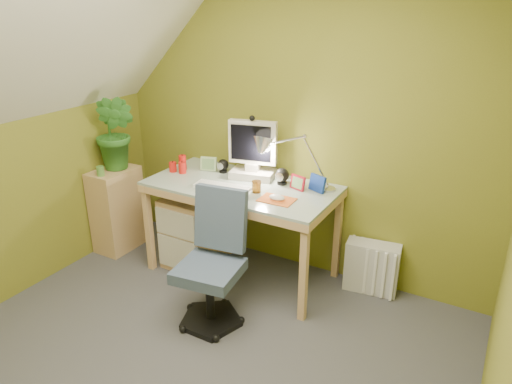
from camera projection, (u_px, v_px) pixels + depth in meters
The scene contains 21 objects.
floor at pixel (173, 380), 2.80m from camera, with size 3.20×3.20×0.01m, color #46464A.
wall_back at pixel (294, 125), 3.63m from camera, with size 3.20×0.01×2.40m, color olive.
slope_ceiling at pixel (6, 48), 2.56m from camera, with size 1.10×3.20×1.10m, color white.
desk at pixel (242, 230), 3.76m from camera, with size 1.46×0.73×0.78m, color tan, non-canonical shape.
monitor at pixel (253, 148), 3.67m from camera, with size 0.35×0.20×0.48m, color beige, non-canonical shape.
speaker_left at pixel (223, 166), 3.84m from camera, with size 0.09×0.09×0.11m, color black, non-canonical shape.
speaker_right at pixel (282, 176), 3.59m from camera, with size 0.11×0.11×0.13m, color black, non-canonical shape.
keyboard at pixel (222, 187), 3.53m from camera, with size 0.43×0.14×0.02m, color white.
mousepad at pixel (277, 200), 3.33m from camera, with size 0.25×0.18×0.01m, color #D75F21.
mouse at pixel (277, 198), 3.32m from camera, with size 0.12×0.07×0.04m, color white.
amber_tumbler at pixel (256, 187), 3.45m from camera, with size 0.07×0.07×0.09m, color #915815.
candle_cluster at pixel (180, 164), 3.87m from camera, with size 0.16×0.14×0.12m, color red, non-canonical shape.
photo_frame_red at pixel (298, 183), 3.50m from camera, with size 0.13×0.02×0.11m, color #AD1222.
photo_frame_blue at pixel (317, 183), 3.46m from camera, with size 0.14×0.02×0.12m, color navy.
photo_frame_green at pixel (209, 164), 3.89m from camera, with size 0.14×0.02×0.12m, color #A8CA8B.
desk_lamp at pixel (306, 149), 3.44m from camera, with size 0.57×0.24×0.61m, color #B0B0B5, non-canonical shape.
side_ledge at pixel (117, 209), 4.17m from camera, with size 0.28×0.42×0.74m, color tan.
potted_plant at pixel (116, 133), 3.93m from camera, with size 0.36×0.29×0.65m, color #2F6C24.
green_cup at pixel (100, 171), 3.89m from camera, with size 0.06×0.06×0.08m, color #548A39.
task_chair at pixel (209, 270), 3.14m from camera, with size 0.46×0.46×0.83m, color #3D4D65, non-canonical shape.
radiator at pixel (372, 267), 3.59m from camera, with size 0.40×0.16×0.40m, color silver.
Camera 1 is at (1.50, -1.64, 2.09)m, focal length 33.00 mm.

